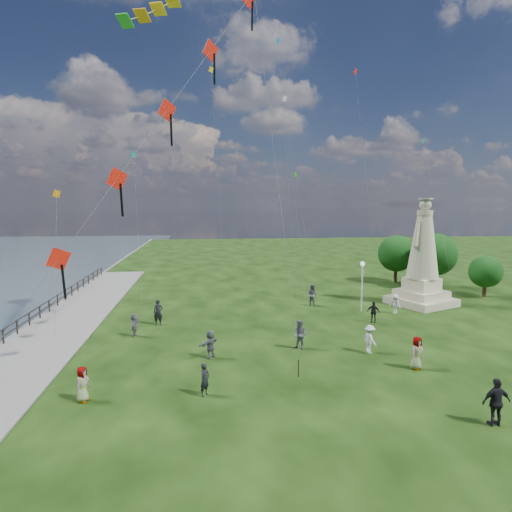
{
  "coord_description": "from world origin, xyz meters",
  "views": [
    {
      "loc": [
        -4.18,
        -17.01,
        8.54
      ],
      "look_at": [
        -1.0,
        8.0,
        5.5
      ],
      "focal_mm": 30.0,
      "sensor_mm": 36.0,
      "label": 1
    }
  ],
  "objects": [
    {
      "name": "waterfront",
      "position": [
        -15.24,
        8.99,
        -0.06
      ],
      "size": [
        200.0,
        200.0,
        1.51
      ],
      "color": "#354750",
      "rests_on": "ground"
    },
    {
      "name": "statue",
      "position": [
        14.4,
        16.85,
        3.43
      ],
      "size": [
        5.84,
        5.84,
        9.08
      ],
      "rotation": [
        0.0,
        0.0,
        0.4
      ],
      "color": "#B9AC8C",
      "rests_on": "ground"
    },
    {
      "name": "lamppost",
      "position": [
        8.46,
        15.25,
        2.92
      ],
      "size": [
        0.38,
        0.38,
        4.05
      ],
      "color": "silver",
      "rests_on": "ground"
    },
    {
      "name": "tree_row",
      "position": [
        18.85,
        24.19,
        3.22
      ],
      "size": [
        8.29,
        11.64,
        5.67
      ],
      "color": "#382314",
      "rests_on": "ground"
    },
    {
      "name": "person_0",
      "position": [
        -4.15,
        1.46,
        0.75
      ],
      "size": [
        0.62,
        0.65,
        1.5
      ],
      "primitive_type": "imported",
      "rotation": [
        0.0,
        0.0,
        0.9
      ],
      "color": "black",
      "rests_on": "ground"
    },
    {
      "name": "person_1",
      "position": [
        1.5,
        6.97,
        0.89
      ],
      "size": [
        1.01,
        0.97,
        1.78
      ],
      "primitive_type": "imported",
      "rotation": [
        0.0,
        0.0,
        -0.71
      ],
      "color": "#595960",
      "rests_on": "ground"
    },
    {
      "name": "person_2",
      "position": [
        5.36,
        5.87,
        0.82
      ],
      "size": [
        0.8,
        1.16,
        1.64
      ],
      "primitive_type": "imported",
      "rotation": [
        0.0,
        0.0,
        1.83
      ],
      "color": "silver",
      "rests_on": "ground"
    },
    {
      "name": "person_3",
      "position": [
        7.03,
        -2.6,
        0.95
      ],
      "size": [
        1.14,
        0.62,
        1.9
      ],
      "primitive_type": "imported",
      "rotation": [
        0.0,
        0.0,
        3.1
      ],
      "color": "black",
      "rests_on": "ground"
    },
    {
      "name": "person_4",
      "position": [
        6.82,
        3.2,
        0.87
      ],
      "size": [
        1.0,
        0.87,
        1.75
      ],
      "primitive_type": "imported",
      "rotation": [
        0.0,
        0.0,
        0.5
      ],
      "color": "#595960",
      "rests_on": "ground"
    },
    {
      "name": "person_5",
      "position": [
        -8.61,
        10.79,
        0.77
      ],
      "size": [
        0.77,
        1.49,
        1.54
      ],
      "primitive_type": "imported",
      "rotation": [
        0.0,
        0.0,
        1.46
      ],
      "color": "#595960",
      "rests_on": "ground"
    },
    {
      "name": "person_6",
      "position": [
        -7.34,
        13.29,
        0.92
      ],
      "size": [
        0.71,
        0.5,
        1.83
      ],
      "primitive_type": "imported",
      "rotation": [
        0.0,
        0.0,
        -0.1
      ],
      "color": "black",
      "rests_on": "ground"
    },
    {
      "name": "person_7",
      "position": [
        5.06,
        17.74,
        0.93
      ],
      "size": [
        1.02,
        1.05,
        1.87
      ],
      "primitive_type": "imported",
      "rotation": [
        0.0,
        0.0,
        2.3
      ],
      "color": "#595960",
      "rests_on": "ground"
    },
    {
      "name": "person_8",
      "position": [
        10.85,
        14.27,
        0.77
      ],
      "size": [
        0.95,
        1.11,
        1.53
      ],
      "primitive_type": "imported",
      "rotation": [
        0.0,
        0.0,
        -1.02
      ],
      "color": "silver",
      "rests_on": "ground"
    },
    {
      "name": "person_9",
      "position": [
        8.12,
        12.03,
        0.78
      ],
      "size": [
        1.02,
        0.9,
        1.56
      ],
      "primitive_type": "imported",
      "rotation": [
        0.0,
        0.0,
        -0.6
      ],
      "color": "black",
      "rests_on": "ground"
    },
    {
      "name": "person_10",
      "position": [
        -9.43,
        1.55,
        0.79
      ],
      "size": [
        0.69,
        0.88,
        1.57
      ],
      "primitive_type": "imported",
      "rotation": [
        0.0,
        0.0,
        1.25
      ],
      "color": "#595960",
      "rests_on": "ground"
    },
    {
      "name": "person_11",
      "position": [
        -3.81,
        6.2,
        0.8
      ],
      "size": [
        1.46,
        1.53,
        1.6
      ],
      "primitive_type": "imported",
      "rotation": [
        0.0,
        0.0,
        3.99
      ],
      "color": "#595960",
      "rests_on": "ground"
    },
    {
      "name": "red_kite_train",
      "position": [
        -5.96,
        4.58,
        12.6
      ],
      "size": [
        12.56,
        9.35,
        20.4
      ],
      "color": "black",
      "rests_on": "ground"
    },
    {
      "name": "small_kites",
      "position": [
        2.31,
        23.25,
        13.67
      ],
      "size": [
        32.92,
        19.38,
        24.09
      ],
      "color": "#168085",
      "rests_on": "ground"
    }
  ]
}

